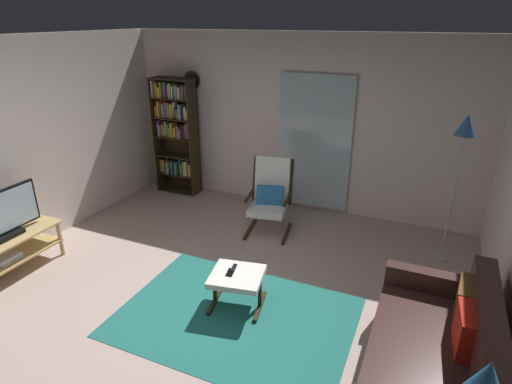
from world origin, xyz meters
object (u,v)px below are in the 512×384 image
object	(u,v)px
lounge_armchair	(270,194)
tv_remote	(234,268)
cell_phone	(230,272)
bookshelf_near_tv	(176,130)
ottoman	(237,279)
wall_clock	(192,80)
television	(3,216)
floor_lamp_by_shelf	(464,139)
tv_stand	(10,250)
leather_sofa	(437,361)

from	to	relation	value
lounge_armchair	tv_remote	size ratio (longest dim) A/B	7.10
tv_remote	cell_phone	size ratio (longest dim) A/B	1.03
bookshelf_near_tv	cell_phone	size ratio (longest dim) A/B	13.57
ottoman	wall_clock	size ratio (longest dim) A/B	2.07
ottoman	television	bearing A→B (deg)	-169.49
floor_lamp_by_shelf	wall_clock	size ratio (longest dim) A/B	6.22
television	cell_phone	bearing A→B (deg)	10.57
television	cell_phone	world-z (taller)	television
floor_lamp_by_shelf	lounge_armchair	bearing A→B (deg)	-176.29
lounge_armchair	television	bearing A→B (deg)	-136.57
tv_stand	floor_lamp_by_shelf	bearing A→B (deg)	27.37
floor_lamp_by_shelf	tv_stand	bearing A→B (deg)	-152.63
bookshelf_near_tv	cell_phone	bearing A→B (deg)	-47.77
television	bookshelf_near_tv	size ratio (longest dim) A/B	0.47
bookshelf_near_tv	television	bearing A→B (deg)	-97.28
television	ottoman	size ratio (longest dim) A/B	1.48
ottoman	tv_remote	world-z (taller)	tv_remote
tv_stand	bookshelf_near_tv	distance (m)	3.05
tv_stand	floor_lamp_by_shelf	distance (m)	5.29
tv_remote	floor_lamp_by_shelf	xyz separation A→B (m)	(1.99, 1.79, 1.14)
leather_sofa	ottoman	bearing A→B (deg)	169.72
television	ottoman	bearing A→B (deg)	10.51
wall_clock	lounge_armchair	bearing A→B (deg)	-27.82
tv_remote	floor_lamp_by_shelf	bearing A→B (deg)	30.18
lounge_armchair	floor_lamp_by_shelf	world-z (taller)	floor_lamp_by_shelf
leather_sofa	floor_lamp_by_shelf	distance (m)	2.52
ottoman	cell_phone	xyz separation A→B (m)	(-0.07, -0.01, 0.07)
television	floor_lamp_by_shelf	size ratio (longest dim) A/B	0.49
tv_stand	cell_phone	xyz separation A→B (m)	(2.58, 0.50, 0.07)
bookshelf_near_tv	lounge_armchair	distance (m)	2.15
leather_sofa	tv_remote	distance (m)	2.02
tv_remote	floor_lamp_by_shelf	world-z (taller)	floor_lamp_by_shelf
ottoman	wall_clock	xyz separation A→B (m)	(-2.04, 2.61, 1.54)
bookshelf_near_tv	tv_stand	bearing A→B (deg)	-97.28
wall_clock	tv_remote	bearing A→B (deg)	-52.32
bookshelf_near_tv	wall_clock	xyz separation A→B (m)	(0.24, 0.19, 0.79)
ottoman	tv_remote	xyz separation A→B (m)	(-0.07, 0.07, 0.08)
bookshelf_near_tv	lounge_armchair	xyz separation A→B (m)	(1.95, -0.71, -0.53)
leather_sofa	lounge_armchair	xyz separation A→B (m)	(-2.23, 2.06, 0.24)
television	leather_sofa	size ratio (longest dim) A/B	0.50
cell_phone	wall_clock	size ratio (longest dim) A/B	0.48
tv_stand	leather_sofa	xyz separation A→B (m)	(4.56, 0.17, -0.01)
leather_sofa	wall_clock	bearing A→B (deg)	143.08
tv_stand	leather_sofa	size ratio (longest dim) A/B	0.64
television	bookshelf_near_tv	world-z (taller)	bookshelf_near_tv
wall_clock	cell_phone	bearing A→B (deg)	-53.14
lounge_armchair	floor_lamp_by_shelf	distance (m)	2.46
tv_remote	cell_phone	distance (m)	0.08
ottoman	wall_clock	bearing A→B (deg)	127.90
bookshelf_near_tv	leather_sofa	bearing A→B (deg)	-33.52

